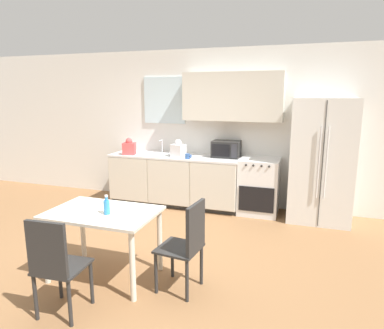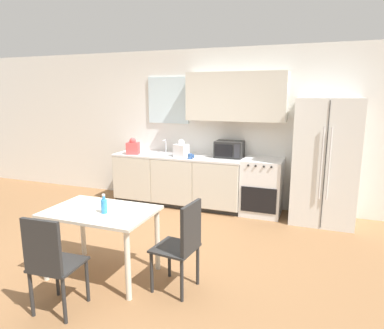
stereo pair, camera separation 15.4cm
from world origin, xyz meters
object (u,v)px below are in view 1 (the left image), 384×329
refrigerator (321,161)px  dining_table (103,221)px  oven_range (259,186)px  microwave (226,149)px  dining_chair_side (188,241)px  dining_chair_near (55,262)px  coffee_mug (188,156)px  drink_bottle (107,207)px

refrigerator → dining_table: refrigerator is taller
oven_range → microwave: size_ratio=1.96×
dining_chair_side → dining_table: bearing=97.3°
refrigerator → dining_chair_near: bearing=-124.0°
coffee_mug → dining_chair_near: 3.11m
refrigerator → drink_bottle: refrigerator is taller
dining_table → drink_bottle: bearing=-33.7°
coffee_mug → dining_chair_side: 2.49m
microwave → drink_bottle: bearing=-102.5°
oven_range → dining_chair_near: bearing=-111.2°
oven_range → drink_bottle: bearing=-114.5°
microwave → coffee_mug: (-0.57, -0.35, -0.10)m
oven_range → refrigerator: size_ratio=0.48×
coffee_mug → dining_chair_side: bearing=-70.7°
microwave → dining_table: bearing=-104.6°
oven_range → microwave: microwave is taller
oven_range → drink_bottle: (-1.20, -2.63, 0.37)m
drink_bottle → microwave: bearing=77.5°
refrigerator → drink_bottle: 3.35m
dining_chair_near → drink_bottle: (0.09, 0.69, 0.28)m
microwave → coffee_mug: 0.67m
oven_range → dining_chair_near: size_ratio=0.98×
dining_chair_side → microwave: bearing=11.7°
refrigerator → coffee_mug: (-2.08, -0.20, -0.02)m
dining_table → drink_bottle: size_ratio=5.57×
microwave → oven_range: bearing=-10.9°
refrigerator → dining_chair_near: (-2.21, -3.28, -0.41)m
coffee_mug → dining_table: (-0.13, -2.33, -0.30)m
coffee_mug → dining_table: coffee_mug is taller
drink_bottle → oven_range: bearing=65.5°
dining_chair_near → dining_table: bearing=86.5°
oven_range → dining_chair_side: dining_chair_side is taller
dining_table → dining_chair_near: 0.76m
oven_range → drink_bottle: 2.91m
dining_chair_near → drink_bottle: drink_bottle is taller
dining_chair_side → oven_range: bearing=-1.3°
dining_table → dining_chair_side: (0.94, 0.01, -0.09)m
dining_chair_near → refrigerator: bearing=52.4°
drink_bottle → coffee_mug: bearing=89.1°
refrigerator → drink_bottle: (-2.12, -2.59, -0.12)m
refrigerator → dining_table: 3.38m
dining_chair_near → dining_chair_side: bearing=35.5°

